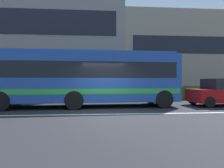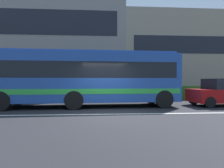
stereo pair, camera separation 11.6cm
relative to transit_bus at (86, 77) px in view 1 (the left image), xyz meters
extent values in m
plane|color=black|center=(1.13, -2.69, -1.76)|extent=(160.00, 160.00, 0.00)
cube|color=silver|center=(1.13, -2.69, -1.76)|extent=(60.00, 0.16, 0.01)
cube|color=#305E1D|center=(2.42, 4.09, -1.22)|extent=(16.08, 1.10, 1.09)
cube|color=gray|center=(-8.14, 12.60, 4.66)|extent=(23.41, 8.12, 12.84)
cube|color=black|center=(-8.14, 8.52, 5.69)|extent=(21.54, 0.04, 2.57)
cube|color=gray|center=(13.79, 12.60, 2.87)|extent=(20.44, 8.12, 9.26)
cube|color=black|center=(13.79, 8.52, 3.61)|extent=(18.80, 0.04, 1.85)
cube|color=navy|center=(0.00, 0.00, -0.05)|extent=(10.69, 2.99, 2.73)
cube|color=black|center=(0.00, 0.00, 0.36)|extent=(10.06, 2.98, 0.87)
cube|color=green|center=(0.00, 0.00, -0.80)|extent=(10.48, 3.00, 0.28)
cube|color=#234590|center=(0.00, 0.00, 1.38)|extent=(10.25, 2.57, 0.12)
cube|color=black|center=(5.30, 0.24, 0.36)|extent=(0.13, 2.10, 0.96)
cylinder|color=black|center=(4.24, 1.35, -1.26)|extent=(1.01, 0.33, 1.00)
cylinder|color=black|center=(4.34, -0.95, -1.26)|extent=(1.01, 0.33, 1.00)
cylinder|color=black|center=(-0.70, 1.12, -1.26)|extent=(1.01, 0.33, 1.00)
cylinder|color=black|center=(-0.59, -1.18, -1.26)|extent=(1.01, 0.33, 1.00)
cylinder|color=black|center=(-4.34, 0.95, -1.26)|extent=(1.01, 0.33, 1.00)
cylinder|color=black|center=(-4.24, -1.35, -1.26)|extent=(1.01, 0.33, 1.00)
cube|color=black|center=(8.43, -0.13, -0.42)|extent=(2.26, 1.72, 0.64)
cylinder|color=black|center=(6.85, 0.62, -1.44)|extent=(0.65, 0.25, 0.64)
cylinder|color=black|center=(6.94, -1.04, -1.44)|extent=(0.65, 0.25, 0.64)
camera|label=1|loc=(0.58, -11.52, -0.24)|focal=31.18mm
camera|label=2|loc=(0.70, -11.52, -0.24)|focal=31.18mm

